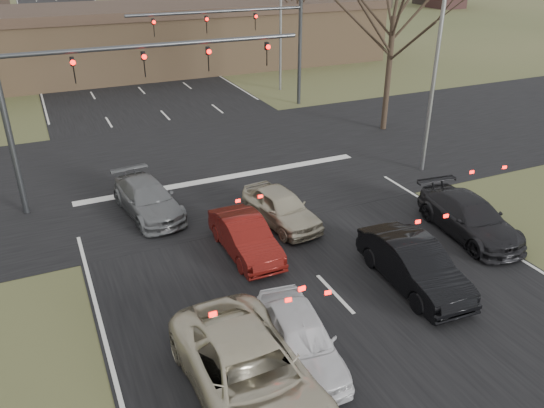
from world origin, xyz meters
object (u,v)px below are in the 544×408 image
(car_red_ahead, at_px, (245,237))
(car_black_hatch, at_px, (414,264))
(building, at_px, (144,38))
(car_white_sedan, at_px, (300,338))
(streetlight_right_far, at_px, (278,11))
(car_silver_suv, at_px, (250,375))
(mast_arm_far, at_px, (260,29))
(car_grey_ahead, at_px, (148,198))
(car_silver_ahead, at_px, (281,207))
(mast_arm_near, at_px, (92,80))
(streetlight_right_near, at_px, (434,52))
(car_charcoal_sedan, at_px, (470,217))

(car_red_ahead, bearing_deg, car_black_hatch, -44.69)
(building, xyz_separation_m, car_white_sedan, (-4.29, -37.06, -1.99))
(streetlight_right_far, relative_size, car_black_hatch, 2.21)
(car_black_hatch, relative_size, car_red_ahead, 1.13)
(car_silver_suv, height_order, car_red_ahead, car_silver_suv)
(mast_arm_far, distance_m, car_grey_ahead, 16.39)
(building, height_order, car_silver_ahead, building)
(building, relative_size, car_red_ahead, 10.62)
(car_black_hatch, xyz_separation_m, car_grey_ahead, (-6.51, 8.46, -0.09))
(car_silver_suv, xyz_separation_m, car_white_sedan, (1.71, 0.76, -0.10))
(mast_arm_near, xyz_separation_m, car_silver_ahead, (5.73, -5.05, -4.39))
(building, relative_size, car_silver_ahead, 10.55)
(car_white_sedan, bearing_deg, streetlight_right_far, 73.67)
(streetlight_right_near, xyz_separation_m, car_silver_suv, (-12.82, -9.82, -4.81))
(car_white_sedan, height_order, car_charcoal_sedan, car_charcoal_sedan)
(mast_arm_far, bearing_deg, streetlight_right_far, 51.89)
(streetlight_right_near, relative_size, car_black_hatch, 2.21)
(streetlight_right_near, xyz_separation_m, car_silver_ahead, (-8.32, -2.05, -4.90))
(car_red_ahead, height_order, car_silver_ahead, car_silver_ahead)
(car_silver_suv, distance_m, car_black_hatch, 6.89)
(building, bearing_deg, car_grey_ahead, -102.49)
(car_charcoal_sedan, relative_size, car_grey_ahead, 1.06)
(car_white_sedan, bearing_deg, car_black_hatch, 25.23)
(mast_arm_far, bearing_deg, car_silver_suv, -114.05)
(streetlight_right_near, distance_m, car_black_hatch, 10.97)
(mast_arm_near, bearing_deg, car_charcoal_sedan, -36.73)
(car_white_sedan, relative_size, car_black_hatch, 0.88)
(building, distance_m, mast_arm_near, 26.14)
(mast_arm_near, distance_m, car_silver_ahead, 8.81)
(streetlight_right_near, bearing_deg, car_charcoal_sedan, -112.13)
(car_red_ahead, bearing_deg, car_silver_suv, -111.54)
(car_white_sedan, bearing_deg, building, 91.09)
(car_black_hatch, xyz_separation_m, car_silver_ahead, (-2.01, 5.50, -0.06))
(streetlight_right_far, height_order, car_charcoal_sedan, streetlight_right_far)
(car_silver_ahead, bearing_deg, mast_arm_far, 62.22)
(streetlight_right_far, xyz_separation_m, car_silver_ahead, (-8.82, -19.05, -4.90))
(building, xyz_separation_m, car_charcoal_sedan, (4.49, -33.74, -1.97))
(car_grey_ahead, bearing_deg, car_silver_suv, -97.22)
(car_red_ahead, bearing_deg, streetlight_right_far, 61.45)
(car_white_sedan, height_order, car_black_hatch, car_black_hatch)
(car_black_hatch, bearing_deg, car_charcoal_sedan, 27.49)
(car_silver_suv, xyz_separation_m, car_charcoal_sedan, (10.49, 4.08, -0.08))
(car_grey_ahead, distance_m, car_red_ahead, 5.08)
(streetlight_right_near, xyz_separation_m, car_white_sedan, (-11.11, -9.06, -4.91))
(car_charcoal_sedan, xyz_separation_m, car_red_ahead, (-8.09, 2.18, -0.04))
(building, height_order, mast_arm_near, mast_arm_near)
(streetlight_right_far, xyz_separation_m, car_charcoal_sedan, (-2.84, -22.74, -4.89))
(streetlight_right_near, distance_m, car_silver_suv, 16.85)
(mast_arm_far, xyz_separation_m, car_silver_suv, (-10.18, -22.82, -4.24))
(mast_arm_far, relative_size, car_silver_ahead, 2.77)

